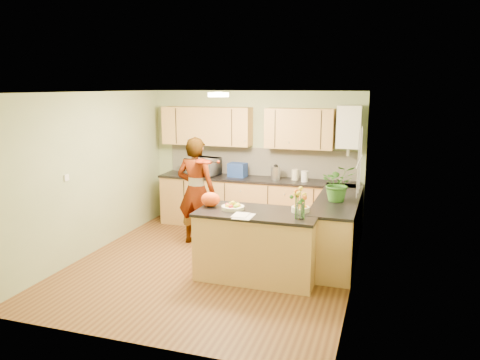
% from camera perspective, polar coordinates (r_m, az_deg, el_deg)
% --- Properties ---
extents(floor, '(4.50, 4.50, 0.00)m').
position_cam_1_polar(floor, '(7.00, -3.34, -10.28)').
color(floor, '#583219').
rests_on(floor, ground).
extents(ceiling, '(4.00, 4.50, 0.02)m').
position_cam_1_polar(ceiling, '(6.51, -3.60, 10.64)').
color(ceiling, white).
rests_on(ceiling, wall_back).
extents(wall_back, '(4.00, 0.02, 2.50)m').
position_cam_1_polar(wall_back, '(8.74, 1.89, 2.62)').
color(wall_back, gray).
rests_on(wall_back, floor).
extents(wall_front, '(4.00, 0.02, 2.50)m').
position_cam_1_polar(wall_front, '(4.68, -13.54, -5.46)').
color(wall_front, gray).
rests_on(wall_front, floor).
extents(wall_left, '(0.02, 4.50, 2.50)m').
position_cam_1_polar(wall_left, '(7.59, -17.68, 0.74)').
color(wall_left, gray).
rests_on(wall_left, floor).
extents(wall_right, '(0.02, 4.50, 2.50)m').
position_cam_1_polar(wall_right, '(6.21, 13.99, -1.33)').
color(wall_right, gray).
rests_on(wall_right, floor).
extents(back_counter, '(3.64, 0.62, 0.94)m').
position_cam_1_polar(back_counter, '(8.59, 1.94, -2.85)').
color(back_counter, tan).
rests_on(back_counter, floor).
extents(right_counter, '(0.62, 2.24, 0.94)m').
position_cam_1_polar(right_counter, '(7.26, 11.80, -5.78)').
color(right_counter, tan).
rests_on(right_counter, floor).
extents(splashback, '(3.60, 0.02, 0.52)m').
position_cam_1_polar(splashback, '(8.71, 2.49, 2.24)').
color(splashback, beige).
rests_on(splashback, back_counter).
extents(upper_cabinets, '(3.20, 0.34, 0.70)m').
position_cam_1_polar(upper_cabinets, '(8.56, 0.46, 6.48)').
color(upper_cabinets, tan).
rests_on(upper_cabinets, wall_back).
extents(boiler, '(0.40, 0.30, 0.86)m').
position_cam_1_polar(boiler, '(8.21, 13.16, 6.30)').
color(boiler, white).
rests_on(boiler, wall_back).
extents(window_right, '(0.01, 1.30, 1.05)m').
position_cam_1_polar(window_right, '(6.75, 14.42, 2.23)').
color(window_right, white).
rests_on(window_right, wall_right).
extents(light_switch, '(0.02, 0.09, 0.09)m').
position_cam_1_polar(light_switch, '(7.10, -20.40, 0.27)').
color(light_switch, white).
rests_on(light_switch, wall_left).
extents(ceiling_lamp, '(0.30, 0.30, 0.07)m').
position_cam_1_polar(ceiling_lamp, '(6.79, -2.66, 10.35)').
color(ceiling_lamp, '#FFEABF').
rests_on(ceiling_lamp, ceiling).
extents(peninsula_island, '(1.63, 0.84, 0.93)m').
position_cam_1_polar(peninsula_island, '(6.41, 2.13, -7.86)').
color(peninsula_island, tan).
rests_on(peninsula_island, floor).
extents(fruit_dish, '(0.31, 0.31, 0.11)m').
position_cam_1_polar(fruit_dish, '(6.36, -0.87, -3.20)').
color(fruit_dish, beige).
rests_on(fruit_dish, peninsula_island).
extents(orange_bowl, '(0.24, 0.24, 0.14)m').
position_cam_1_polar(orange_bowl, '(6.28, 7.38, -3.35)').
color(orange_bowl, beige).
rests_on(orange_bowl, peninsula_island).
extents(flower_vase, '(0.24, 0.24, 0.44)m').
position_cam_1_polar(flower_vase, '(5.90, 7.33, -1.98)').
color(flower_vase, silver).
rests_on(flower_vase, peninsula_island).
extents(orange_bag, '(0.32, 0.29, 0.20)m').
position_cam_1_polar(orange_bag, '(6.51, -3.62, -2.37)').
color(orange_bag, '#F24E13').
rests_on(orange_bag, peninsula_island).
extents(papers, '(0.23, 0.32, 0.01)m').
position_cam_1_polar(papers, '(6.02, 0.47, -4.42)').
color(papers, white).
rests_on(papers, peninsula_island).
extents(violinist, '(0.66, 0.44, 1.78)m').
position_cam_1_polar(violinist, '(7.71, -5.38, -1.33)').
color(violinist, tan).
rests_on(violinist, floor).
extents(violin, '(0.67, 0.58, 0.17)m').
position_cam_1_polar(violin, '(7.33, -4.70, 2.28)').
color(violin, '#4F1504').
rests_on(violin, violinist).
extents(microwave, '(0.67, 0.53, 0.33)m').
position_cam_1_polar(microwave, '(8.80, -4.56, 1.68)').
color(microwave, white).
rests_on(microwave, back_counter).
extents(blue_box, '(0.34, 0.27, 0.25)m').
position_cam_1_polar(blue_box, '(8.60, -0.30, 1.24)').
color(blue_box, navy).
rests_on(blue_box, back_counter).
extents(kettle, '(0.17, 0.17, 0.31)m').
position_cam_1_polar(kettle, '(8.38, 4.37, 0.95)').
color(kettle, '#BDBCC2').
rests_on(kettle, back_counter).
extents(jar_cream, '(0.14, 0.14, 0.19)m').
position_cam_1_polar(jar_cream, '(8.35, 6.73, 0.63)').
color(jar_cream, beige).
rests_on(jar_cream, back_counter).
extents(jar_white, '(0.14, 0.14, 0.19)m').
position_cam_1_polar(jar_white, '(8.23, 7.88, 0.44)').
color(jar_white, white).
rests_on(jar_white, back_counter).
extents(potted_plant, '(0.58, 0.53, 0.54)m').
position_cam_1_polar(potted_plant, '(6.88, 11.88, -0.37)').
color(potted_plant, '#326B23').
rests_on(potted_plant, right_counter).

